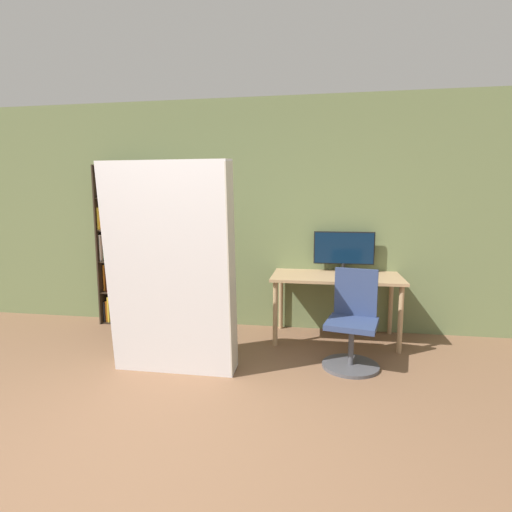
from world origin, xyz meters
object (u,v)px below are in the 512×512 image
object	(u,v)px
office_chair	(352,329)
mattress_near	(171,270)
bookshelf	(126,243)
monitor	(344,249)

from	to	relation	value
office_chair	mattress_near	size ratio (longest dim) A/B	0.48
bookshelf	mattress_near	world-z (taller)	bookshelf
bookshelf	monitor	bearing A→B (deg)	0.04
office_chair	bookshelf	world-z (taller)	bookshelf
monitor	mattress_near	xyz separation A→B (m)	(-1.53, -1.34, -0.04)
office_chair	mattress_near	xyz separation A→B (m)	(-1.58, -0.41, 0.58)
monitor	bookshelf	world-z (taller)	bookshelf
office_chair	bookshelf	bearing A→B (deg)	160.91
monitor	office_chair	xyz separation A→B (m)	(0.05, -0.93, -0.63)
monitor	mattress_near	size ratio (longest dim) A/B	0.36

